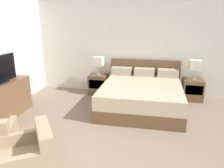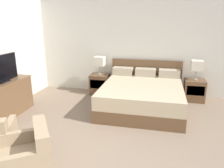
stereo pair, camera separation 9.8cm
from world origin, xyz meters
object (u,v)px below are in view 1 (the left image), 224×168
(table_lamp_right, at_px, (195,65))
(armchair_companion, at_px, (28,163))
(bed, at_px, (142,95))
(nightstand_left, at_px, (98,84))
(table_lamp_left, at_px, (98,61))
(nightstand_right, at_px, (193,90))
(tv, at_px, (0,70))
(dresser, at_px, (6,99))

(table_lamp_right, height_order, armchair_companion, table_lamp_right)
(bed, xyz_separation_m, armchair_companion, (-1.23, -2.86, -0.03))
(nightstand_left, height_order, table_lamp_right, table_lamp_right)
(nightstand_left, height_order, table_lamp_left, table_lamp_left)
(bed, xyz_separation_m, table_lamp_right, (1.27, 0.77, 0.62))
(nightstand_right, bearing_deg, tv, -154.89)
(nightstand_right, relative_size, armchair_companion, 0.58)
(bed, distance_m, armchair_companion, 3.12)
(nightstand_right, relative_size, dresser, 0.44)
(nightstand_left, xyz_separation_m, armchair_companion, (0.04, -3.63, 0.01))
(nightstand_right, height_order, table_lamp_left, table_lamp_left)
(nightstand_left, relative_size, tv, 0.58)
(table_lamp_left, height_order, table_lamp_right, same)
(table_lamp_left, relative_size, dresser, 0.39)
(table_lamp_left, relative_size, table_lamp_right, 1.00)
(dresser, distance_m, tv, 0.65)
(bed, height_order, dresser, bed)
(dresser, relative_size, armchair_companion, 1.34)
(tv, bearing_deg, armchair_companion, -46.78)
(bed, bearing_deg, armchair_companion, -113.31)
(bed, distance_m, nightstand_right, 1.49)
(nightstand_left, bearing_deg, tv, -129.03)
(nightstand_left, bearing_deg, table_lamp_left, 90.00)
(table_lamp_left, distance_m, dresser, 2.50)
(dresser, bearing_deg, tv, -87.16)
(bed, height_order, table_lamp_right, table_lamp_right)
(table_lamp_right, distance_m, tv, 4.54)
(nightstand_right, height_order, armchair_companion, armchair_companion)
(table_lamp_right, distance_m, armchair_companion, 4.46)
(table_lamp_right, xyz_separation_m, dresser, (-4.11, -1.87, -0.53))
(bed, bearing_deg, nightstand_left, 148.97)
(bed, height_order, table_lamp_left, table_lamp_left)
(nightstand_right, xyz_separation_m, table_lamp_left, (-2.55, 0.00, 0.65))
(nightstand_left, distance_m, armchair_companion, 3.63)
(table_lamp_left, bearing_deg, dresser, -129.82)
(table_lamp_right, xyz_separation_m, armchair_companion, (-2.51, -3.63, -0.64))
(nightstand_right, bearing_deg, bed, -148.97)
(tv, xyz_separation_m, armchair_companion, (1.60, -1.70, -0.76))
(dresser, bearing_deg, table_lamp_left, 50.18)
(bed, relative_size, table_lamp_right, 4.26)
(bed, height_order, nightstand_right, bed)
(bed, bearing_deg, table_lamp_left, 148.92)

